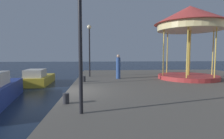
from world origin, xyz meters
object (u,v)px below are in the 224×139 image
Objects in this scene: person_mid_promenade at (118,67)px; bollard_center at (84,79)px; motorboat_yellow at (38,78)px; bollard_south at (66,98)px; lamp_post_mid_promenade at (89,41)px; lamp_post_near_edge at (80,15)px; carousel at (189,25)px.

bollard_center is at bearing -149.74° from person_mid_promenade.
motorboat_yellow is 6.08m from bollard_center.
bollard_center is at bearing 87.23° from bollard_south.
motorboat_yellow is 5.83m from lamp_post_mid_promenade.
lamp_post_near_edge reaches higher than bollard_south.
motorboat_yellow is at bearing 114.29° from lamp_post_near_edge.
motorboat_yellow is 0.97× the size of lamp_post_near_edge.
lamp_post_mid_promenade is at bearing 86.34° from bollard_south.
carousel is 2.93× the size of person_mid_promenade.
bollard_south is at bearing 119.87° from lamp_post_near_edge.
bollard_south is 0.21× the size of person_mid_promenade.
bollard_center is 0.21× the size of person_mid_promenade.
bollard_center is 5.42m from bollard_south.
motorboat_yellow is at bearing 165.04° from carousel.
carousel is at bearing -15.59° from lamp_post_mid_promenade.
motorboat_yellow is at bearing 113.56° from bollard_south.
motorboat_yellow reaches higher than bollard_center.
motorboat_yellow is at bearing 166.08° from lamp_post_mid_promenade.
carousel reaches higher than bollard_center.
bollard_south is 7.48m from person_mid_promenade.
bollard_south is (-0.54, -8.38, -2.77)m from lamp_post_mid_promenade.
motorboat_yellow is 13.45m from carousel.
lamp_post_near_edge is 9.57m from lamp_post_mid_promenade.
motorboat_yellow is 12.24m from lamp_post_near_edge.
carousel is 7.96m from lamp_post_mid_promenade.
person_mid_promenade is (6.98, -2.65, 1.16)m from motorboat_yellow.
lamp_post_mid_promenade is 3.43m from person_mid_promenade.
lamp_post_mid_promenade is (4.70, -1.17, 3.25)m from motorboat_yellow.
bollard_south is (-8.12, -6.27, -3.91)m from carousel.
carousel is 10.98m from bollard_south.
bollard_center is (-0.42, 6.59, -2.85)m from lamp_post_near_edge.
carousel is 1.26× the size of lamp_post_mid_promenade.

